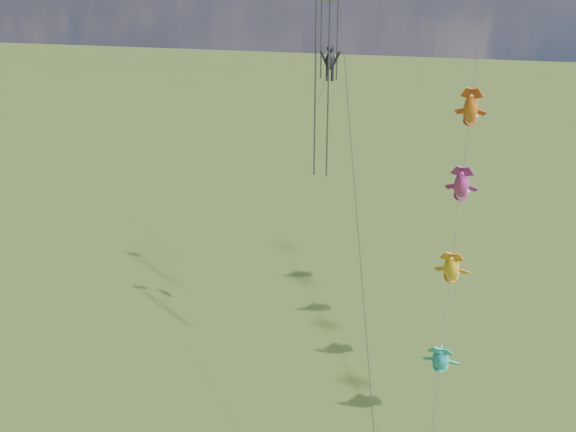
# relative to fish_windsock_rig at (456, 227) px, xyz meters

# --- Properties ---
(fish_windsock_rig) EXTENTS (1.14, 15.96, 17.59)m
(fish_windsock_rig) POSITION_rel_fish_windsock_rig_xyz_m (0.00, 0.00, 0.00)
(fish_windsock_rig) COLOR brown
(fish_windsock_rig) RESTS_ON ground
(parafoil_rig) EXTENTS (6.64, 16.59, 24.89)m
(parafoil_rig) POSITION_rel_fish_windsock_rig_xyz_m (-5.91, -2.76, 8.79)
(parafoil_rig) COLOR brown
(parafoil_rig) RESTS_ON ground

